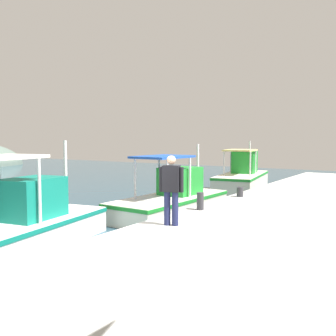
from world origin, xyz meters
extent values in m
cube|color=white|center=(-1.05, 2.76, 0.38)|extent=(6.14, 3.03, 0.76)
cube|color=#0F7260|center=(-1.05, 2.76, 0.68)|extent=(6.19, 3.07, 0.12)
cube|color=#0F7260|center=(-0.33, 2.90, 1.31)|extent=(1.84, 1.45, 1.10)
cylinder|color=silver|center=(-0.66, 2.15, 1.59)|extent=(0.08, 0.08, 1.67)
cylinder|color=silver|center=(1.11, 3.19, 1.82)|extent=(0.10, 0.10, 2.11)
torus|color=orange|center=(-0.33, 3.54, 1.31)|extent=(0.55, 0.20, 0.54)
cube|color=silver|center=(5.16, 1.98, 0.37)|extent=(5.51, 2.20, 0.73)
cube|color=#1E8C2D|center=(5.16, 1.98, 0.65)|extent=(5.55, 2.24, 0.12)
cube|color=#1E8C2D|center=(5.84, 1.96, 1.26)|extent=(1.56, 1.27, 1.06)
cylinder|color=silver|center=(3.92, 1.30, 1.47)|extent=(0.08, 0.08, 1.48)
cylinder|color=silver|center=(3.95, 2.73, 1.47)|extent=(0.08, 0.08, 1.48)
cylinder|color=silver|center=(5.39, 1.26, 1.47)|extent=(0.08, 0.08, 1.48)
cylinder|color=silver|center=(5.43, 2.69, 1.47)|extent=(0.08, 0.08, 1.48)
cube|color=#1E4CB2|center=(4.67, 1.99, 2.26)|extent=(2.25, 1.57, 0.08)
cylinder|color=silver|center=(7.21, 1.92, 1.72)|extent=(0.10, 0.10, 1.97)
torus|color=orange|center=(5.84, 2.64, 1.26)|extent=(0.54, 0.11, 0.54)
cube|color=silver|center=(13.20, 2.38, 0.47)|extent=(5.84, 2.94, 0.95)
cube|color=#1E8C2D|center=(13.20, 2.38, 0.87)|extent=(5.88, 2.99, 0.12)
cube|color=#1E8C2D|center=(13.89, 2.50, 1.57)|extent=(1.75, 1.46, 1.25)
cylinder|color=silver|center=(12.09, 1.47, 1.60)|extent=(0.08, 0.08, 1.31)
cylinder|color=silver|center=(11.84, 2.86, 1.60)|extent=(0.08, 0.08, 1.31)
cylinder|color=silver|center=(13.57, 1.73, 1.60)|extent=(0.08, 0.08, 1.31)
cylinder|color=silver|center=(13.33, 3.12, 1.60)|extent=(0.08, 0.08, 1.31)
cube|color=#D8CC72|center=(12.71, 2.29, 2.29)|extent=(2.48, 1.85, 0.08)
cylinder|color=silver|center=(15.26, 2.74, 1.86)|extent=(0.10, 0.10, 1.83)
torus|color=orange|center=(13.89, 3.16, 1.57)|extent=(0.55, 0.19, 0.54)
cylinder|color=#1E234C|center=(0.90, -0.92, 1.21)|extent=(0.16, 0.16, 0.83)
cylinder|color=#1E234C|center=(0.84, -0.73, 1.21)|extent=(0.16, 0.16, 0.83)
cube|color=black|center=(0.87, -0.82, 1.95)|extent=(0.36, 0.47, 0.64)
cylinder|color=black|center=(0.95, -1.07, 1.93)|extent=(0.10, 0.10, 0.61)
cylinder|color=black|center=(0.79, -0.58, 1.93)|extent=(0.10, 0.10, 0.61)
sphere|color=tan|center=(0.87, -0.82, 2.40)|extent=(0.22, 0.22, 0.22)
cylinder|color=#333338|center=(3.05, -0.45, 1.06)|extent=(0.21, 0.21, 0.52)
cylinder|color=#333338|center=(6.10, -0.45, 0.98)|extent=(0.24, 0.24, 0.36)
camera|label=1|loc=(-6.76, -5.75, 2.91)|focal=40.25mm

